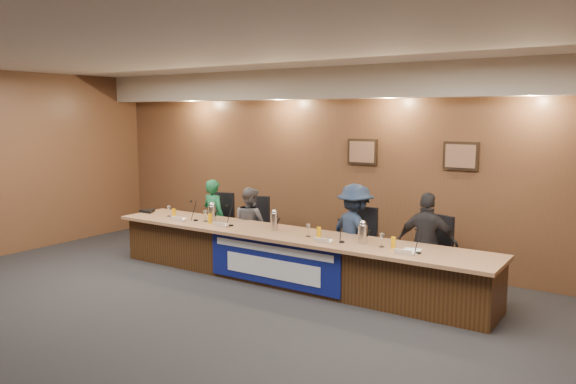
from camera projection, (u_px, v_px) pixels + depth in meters
name	position (u px, v px, depth m)	size (l,w,h in m)	color
floor	(170.00, 334.00, 6.33)	(10.00, 10.00, 0.00)	black
ceiling	(161.00, 44.00, 5.88)	(10.00, 8.00, 0.04)	silver
wall_back	(341.00, 166.00, 9.40)	(10.00, 0.04, 3.20)	brown
soffit	(335.00, 83.00, 9.00)	(10.00, 0.50, 0.50)	beige
dais_body	(288.00, 259.00, 8.26)	(6.00, 0.80, 0.70)	#3A220F
dais_top	(286.00, 234.00, 8.16)	(6.10, 0.95, 0.05)	#946948
banner	(272.00, 263.00, 7.91)	(2.20, 0.02, 0.65)	navy
banner_text_upper	(271.00, 249.00, 7.87)	(2.00, 0.01, 0.10)	silver
banner_text_lower	(272.00, 269.00, 7.91)	(1.60, 0.01, 0.28)	silver
wall_photo_left	(362.00, 152.00, 9.12)	(0.52, 0.04, 0.42)	black
wall_photo_right	(461.00, 156.00, 8.24)	(0.52, 0.04, 0.42)	black
panelist_a	(214.00, 218.00, 9.75)	(0.49, 0.32, 1.34)	#12522F
panelist_b	(250.00, 225.00, 9.31)	(0.61, 0.48, 1.26)	#4C4C51
panelist_c	(355.00, 233.00, 8.23)	(0.94, 0.54, 1.46)	#17253E
panelist_d	(427.00, 244.00, 7.63)	(0.83, 0.35, 1.42)	black
office_chair_a	(218.00, 227.00, 9.86)	(0.48, 0.48, 0.08)	black
office_chair_b	(254.00, 233.00, 9.42)	(0.48, 0.48, 0.08)	black
office_chair_c	(358.00, 248.00, 8.35)	(0.48, 0.48, 0.08)	black
office_chair_d	(429.00, 259.00, 7.75)	(0.48, 0.48, 0.08)	black
nameplate_a	(177.00, 218.00, 9.03)	(0.24, 0.06, 0.09)	white
microphone_a	(196.00, 220.00, 9.06)	(0.07, 0.07, 0.02)	black
juice_glass_a	(174.00, 213.00, 9.32)	(0.06, 0.06, 0.15)	#E7A103
water_glass_a	(169.00, 211.00, 9.42)	(0.08, 0.08, 0.18)	silver
nameplate_b	(219.00, 224.00, 8.59)	(0.24, 0.06, 0.09)	white
microphone_b	(231.00, 225.00, 8.64)	(0.07, 0.07, 0.02)	black
juice_glass_b	(210.00, 219.00, 8.85)	(0.06, 0.06, 0.15)	#E7A103
water_glass_b	(205.00, 216.00, 8.98)	(0.08, 0.08, 0.18)	silver
nameplate_c	(322.00, 240.00, 7.50)	(0.24, 0.06, 0.09)	white
microphone_c	(342.00, 242.00, 7.54)	(0.07, 0.07, 0.02)	black
juice_glass_c	(319.00, 232.00, 7.82)	(0.06, 0.06, 0.15)	#E7A103
water_glass_c	(308.00, 230.00, 7.88)	(0.08, 0.08, 0.18)	silver
nameplate_d	(403.00, 252.00, 6.86)	(0.24, 0.06, 0.09)	white
microphone_d	(418.00, 253.00, 6.94)	(0.07, 0.07, 0.02)	black
juice_glass_d	(393.00, 243.00, 7.20)	(0.06, 0.06, 0.15)	#E7A103
water_glass_d	(382.00, 240.00, 7.27)	(0.08, 0.08, 0.18)	silver
carafe_left	(212.00, 214.00, 8.99)	(0.13, 0.13, 0.24)	silver
carafe_mid	(274.00, 222.00, 8.31)	(0.11, 0.11, 0.26)	silver
carafe_right	(363.00, 234.00, 7.47)	(0.13, 0.13, 0.25)	silver
speakerphone	(148.00, 211.00, 9.80)	(0.32, 0.32, 0.05)	black
paper_stack	(411.00, 251.00, 7.08)	(0.22, 0.30, 0.01)	white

